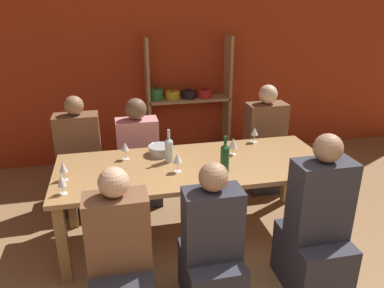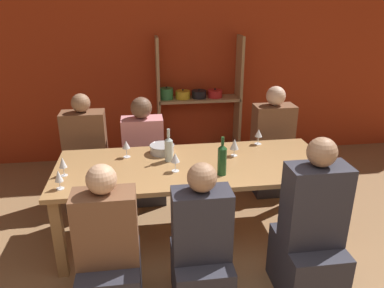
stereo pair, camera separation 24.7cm
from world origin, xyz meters
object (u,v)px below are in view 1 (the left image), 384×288
Objects in this scene: wine_bottle_dark at (225,158)px; wine_glass_white_b at (233,143)px; shelf_unit at (187,117)px; person_far_b at (139,163)px; person_near_b at (121,268)px; person_near_a at (316,235)px; wine_glass_red_c at (254,132)px; wine_glass_white_c at (125,147)px; person_far_a at (264,150)px; person_far_c at (81,167)px; dining_table at (194,172)px; wine_glass_red_b at (178,159)px; person_near_c at (212,255)px; wine_glass_red_a at (62,181)px; wine_bottle_green at (169,149)px; wine_glass_white_a at (63,167)px; mixing_bowl at (161,149)px.

wine_bottle_dark is 1.99× the size of wine_glass_white_b.
shelf_unit is 1.45× the size of person_far_b.
person_near_a is at bearing 0.04° from person_near_b.
wine_glass_white_c reaches higher than wine_glass_red_c.
person_far_a is at bearing 179.91° from person_far_b.
person_near_b is 1.70m from person_far_b.
person_near_b is at bearing -138.76° from wine_glass_red_c.
person_far_c is (-1.75, 0.44, -0.42)m from wine_glass_red_c.
person_near_a is at bearing -39.35° from wine_glass_white_c.
person_far_c reaches higher than dining_table.
wine_glass_red_b is 0.15× the size of person_near_c.
wine_glass_white_c is 0.13× the size of person_far_a.
person_far_b reaches higher than wine_glass_red_b.
wine_glass_red_c is (0.88, 0.51, -0.01)m from wine_glass_red_b.
wine_glass_red_a is at bearing -158.59° from wine_glass_red_c.
wine_glass_red_c is at bearing -74.55° from shelf_unit.
person_near_a reaches higher than person_near_b.
wine_bottle_dark reaches higher than wine_glass_red_a.
wine_glass_red_c is (0.92, 0.29, -0.01)m from wine_bottle_green.
person_far_a is 2.41m from person_near_b.
wine_glass_white_a is at bearing 116.98° from person_near_b.
person_near_c reaches higher than wine_glass_white_c.
wine_glass_white_b is 1.10m from person_near_a.
wine_bottle_green is 0.96m from wine_glass_red_a.
person_far_c is (-0.34, 1.67, 0.02)m from person_near_b.
shelf_unit is 1.83m from wine_glass_white_c.
dining_table is 0.66m from wine_glass_white_c.
person_far_b is at bearing 81.00° from person_near_b.
shelf_unit reaches higher than person_near_a.
person_far_a reaches higher than wine_bottle_green.
wine_bottle_green is 1.93× the size of wine_glass_red_a.
person_far_c reaches higher than wine_glass_red_c.
person_near_b is 1.01× the size of person_far_b.
wine_glass_red_c is 1.30m from person_far_b.
person_near_b is (-1.02, -2.65, -0.19)m from shelf_unit.
wine_bottle_dark is at bearing -39.78° from wine_bottle_green.
wine_bottle_dark is 1.42m from person_far_a.
person_near_a is at bearing -0.48° from person_near_c.
wine_glass_red_c is at bearing 17.35° from wine_bottle_green.
person_near_b is (-1.10, -0.98, -0.43)m from wine_glass_white_b.
dining_table is 0.41m from mixing_bowl.
person_near_a reaches higher than wine_glass_red_b.
person_near_c is at bearing -36.54° from wine_glass_white_a.
person_near_c is (-0.38, -2.64, -0.20)m from shelf_unit.
wine_glass_white_a is at bearing 92.33° from wine_glass_red_a.
wine_glass_red_a is (-0.87, -0.41, -0.02)m from wine_bottle_green.
person_near_a is (1.82, -0.76, -0.39)m from wine_glass_white_a.
person_far_b is at bearing 54.35° from wine_glass_white_a.
wine_glass_red_a is 0.13× the size of person_far_a.
person_far_b is 0.95× the size of person_far_c.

